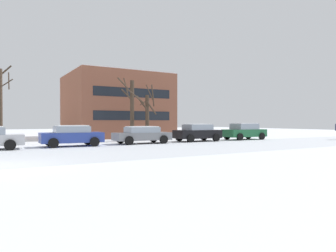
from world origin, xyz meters
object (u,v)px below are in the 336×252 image
(parked_car_blue, at_px, (72,135))
(parked_car_black, at_px, (198,132))
(parked_car_green, at_px, (244,131))
(parked_car_gray, at_px, (142,135))

(parked_car_blue, relative_size, parked_car_black, 1.02)
(parked_car_blue, bearing_deg, parked_car_green, -0.82)
(parked_car_blue, xyz_separation_m, parked_car_green, (15.67, -0.23, 0.04))
(parked_car_blue, height_order, parked_car_black, parked_car_black)
(parked_car_gray, relative_size, parked_car_green, 1.06)
(parked_car_gray, bearing_deg, parked_car_blue, 179.24)
(parked_car_blue, xyz_separation_m, parked_car_black, (10.45, -0.05, 0.02))
(parked_car_gray, relative_size, parked_car_black, 1.09)
(parked_car_green, bearing_deg, parked_car_black, 178.04)
(parked_car_black, height_order, parked_car_green, parked_car_green)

